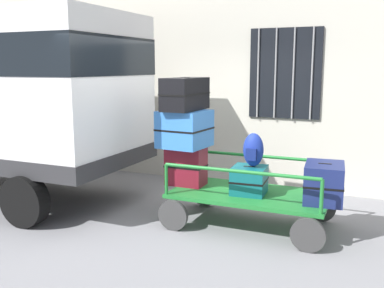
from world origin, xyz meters
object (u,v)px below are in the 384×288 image
suitcase_left_middle (185,129)px  suitcase_midleft_bottom (249,180)px  suitcase_center_bottom (324,183)px  luggage_cart (249,199)px  suitcase_left_bottom (186,166)px  suitcase_left_top (185,94)px  backpack (253,150)px

suitcase_left_middle → suitcase_midleft_bottom: 1.13m
suitcase_left_middle → suitcase_center_bottom: size_ratio=1.02×
luggage_cart → suitcase_left_bottom: suitcase_left_bottom is taller
suitcase_center_bottom → suitcase_left_top: bearing=179.9°
suitcase_left_middle → backpack: bearing=-0.9°
suitcase_left_middle → suitcase_center_bottom: bearing=0.5°
suitcase_left_bottom → suitcase_left_top: (0.00, -0.02, 1.01)m
suitcase_left_bottom → backpack: size_ratio=1.26×
suitcase_left_middle → suitcase_midleft_bottom: bearing=-1.8°
suitcase_midleft_bottom → suitcase_center_bottom: size_ratio=0.72×
backpack → suitcase_left_top: bearing=178.1°
luggage_cart → suitcase_left_middle: suitcase_left_middle is taller
suitcase_center_bottom → backpack: 0.97m
suitcase_midleft_bottom → backpack: 0.41m
suitcase_left_middle → suitcase_left_top: bearing=90.0°
luggage_cart → suitcase_left_bottom: size_ratio=3.85×
luggage_cart → suitcase_left_bottom: 1.01m
suitcase_left_top → luggage_cart: bearing=-1.1°
suitcase_left_top → suitcase_center_bottom: (1.89, -0.00, -1.05)m
suitcase_left_middle → suitcase_center_bottom: 1.98m
suitcase_left_bottom → suitcase_midleft_bottom: size_ratio=1.14×
suitcase_center_bottom → suitcase_left_middle: bearing=-179.5°
luggage_cart → suitcase_left_middle: bearing=-179.9°
suitcase_left_middle → suitcase_left_bottom: bearing=90.0°
suitcase_left_middle → backpack: size_ratio=1.58×
suitcase_left_bottom → suitcase_left_top: suitcase_left_top is taller
luggage_cart → suitcase_center_bottom: 1.00m
suitcase_left_middle → suitcase_left_top: size_ratio=0.82×
luggage_cart → suitcase_center_bottom: bearing=0.9°
suitcase_left_bottom → luggage_cart: bearing=-2.3°
suitcase_left_bottom → suitcase_center_bottom: bearing=-0.7°
suitcase_midleft_bottom → suitcase_center_bottom: (0.95, 0.04, 0.06)m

